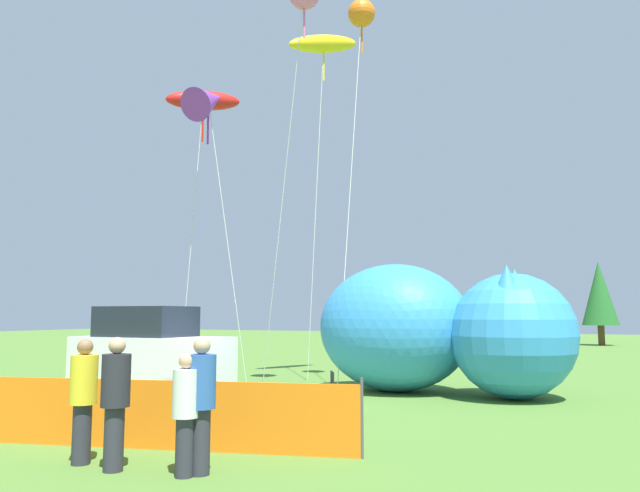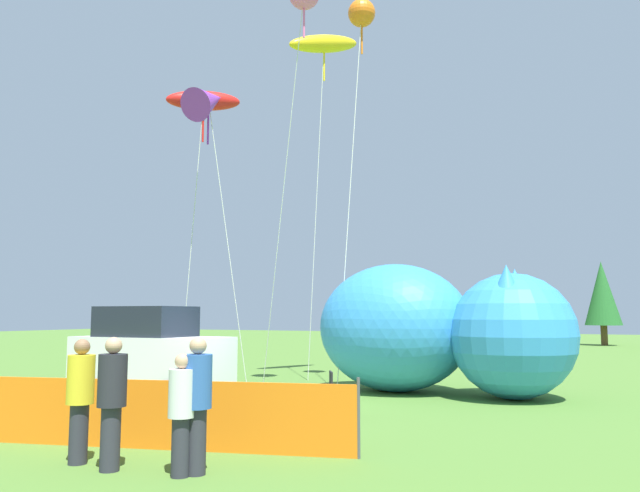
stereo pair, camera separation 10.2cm
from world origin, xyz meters
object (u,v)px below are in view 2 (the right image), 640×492
at_px(kite_yellow_hero, 324,45).
at_px(kite_purple_delta, 209,102).
at_px(spectator_in_red_shirt, 181,409).
at_px(folding_chair, 325,389).
at_px(parked_car, 150,353).
at_px(kite_red_lizard, 204,102).
at_px(kite_orange_flower, 362,15).
at_px(spectator_in_green_shirt, 197,399).
at_px(spectator_in_black_shirt, 112,397).
at_px(inflatable_cat, 432,333).
at_px(spectator_in_white_shirt, 80,395).

relative_size(kite_yellow_hero, kite_purple_delta, 1.31).
bearing_deg(spectator_in_red_shirt, folding_chair, 92.82).
relative_size(parked_car, kite_yellow_hero, 0.34).
bearing_deg(kite_red_lizard, parked_car, -81.26).
distance_m(folding_chair, kite_orange_flower, 11.83).
bearing_deg(kite_yellow_hero, parked_car, -112.24).
bearing_deg(spectator_in_red_shirt, spectator_in_green_shirt, 57.03).
height_order(folding_chair, spectator_in_red_shirt, spectator_in_red_shirt).
distance_m(spectator_in_black_shirt, spectator_in_green_shirt, 1.20).
bearing_deg(kite_red_lizard, spectator_in_green_shirt, -54.65).
bearing_deg(kite_red_lizard, kite_purple_delta, -46.03).
xyz_separation_m(inflatable_cat, kite_yellow_hero, (-4.06, 2.10, 9.56)).
bearing_deg(kite_yellow_hero, spectator_in_green_shirt, -74.05).
relative_size(spectator_in_white_shirt, kite_purple_delta, 0.19).
distance_m(folding_chair, inflatable_cat, 4.69).
relative_size(spectator_in_red_shirt, kite_red_lizard, 0.17).
bearing_deg(spectator_in_red_shirt, inflatable_cat, 84.70).
bearing_deg(kite_purple_delta, parked_car, -98.33).
distance_m(spectator_in_black_shirt, kite_purple_delta, 11.66).
relative_size(spectator_in_green_shirt, spectator_in_red_shirt, 1.13).
distance_m(inflatable_cat, spectator_in_black_shirt, 9.92).
xyz_separation_m(spectator_in_red_shirt, kite_orange_flower, (-1.28, 10.25, 10.31)).
bearing_deg(kite_purple_delta, spectator_in_black_shirt, -62.74).
distance_m(inflatable_cat, kite_purple_delta, 9.18).
xyz_separation_m(parked_car, inflatable_cat, (6.37, 3.57, 0.50)).
xyz_separation_m(inflatable_cat, kite_red_lizard, (-6.78, -0.92, 7.00)).
height_order(spectator_in_white_shirt, kite_orange_flower, kite_orange_flower).
xyz_separation_m(spectator_in_red_shirt, kite_purple_delta, (-5.20, 7.93, 7.42)).
height_order(parked_car, inflatable_cat, inflatable_cat).
bearing_deg(spectator_in_white_shirt, folding_chair, 74.03).
relative_size(folding_chair, kite_red_lizard, 0.10).
bearing_deg(spectator_in_red_shirt, kite_red_lizard, 124.27).
bearing_deg(kite_red_lizard, inflatable_cat, 7.74).
distance_m(spectator_in_black_shirt, kite_red_lizard, 12.61).
height_order(folding_chair, spectator_in_white_shirt, spectator_in_white_shirt).
distance_m(inflatable_cat, kite_yellow_hero, 10.59).
relative_size(inflatable_cat, kite_red_lizard, 0.77).
bearing_deg(kite_purple_delta, spectator_in_green_shirt, -55.56).
bearing_deg(spectator_in_black_shirt, spectator_in_white_shirt, 170.14).
distance_m(inflatable_cat, kite_orange_flower, 9.84).
height_order(spectator_in_black_shirt, spectator_in_white_shirt, spectator_in_black_shirt).
bearing_deg(spectator_in_black_shirt, spectator_in_red_shirt, 7.74).
xyz_separation_m(folding_chair, kite_orange_flower, (-1.03, 5.10, 10.62)).
distance_m(spectator_in_black_shirt, kite_orange_flower, 14.56).
relative_size(parked_car, kite_orange_flower, 0.35).
bearing_deg(spectator_in_white_shirt, kite_red_lizard, 115.64).
distance_m(parked_car, spectator_in_white_shirt, 7.10).
distance_m(spectator_in_white_shirt, kite_purple_delta, 11.36).
bearing_deg(spectator_in_green_shirt, folding_chair, 94.24).
xyz_separation_m(parked_car, folding_chair, (5.23, -0.86, -0.55)).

